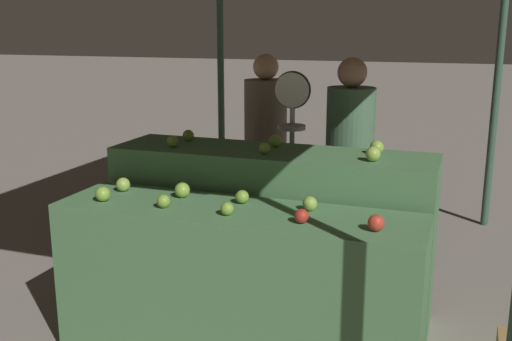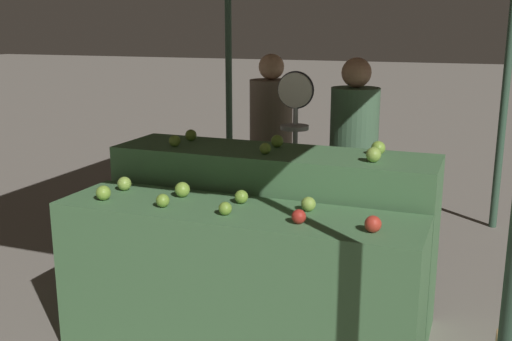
% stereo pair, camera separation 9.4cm
% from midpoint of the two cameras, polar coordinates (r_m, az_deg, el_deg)
% --- Properties ---
extents(display_counter_front, '(2.04, 0.55, 0.90)m').
position_cam_midpoint_polar(display_counter_front, '(3.42, -1.16, -10.89)').
color(display_counter_front, '#4C7A4C').
rests_on(display_counter_front, ground_plane).
extents(display_counter_back, '(2.04, 0.55, 1.11)m').
position_cam_midpoint_polar(display_counter_back, '(3.90, 2.22, -6.07)').
color(display_counter_back, '#4C7A4C').
rests_on(display_counter_back, ground_plane).
extents(apple_front_0, '(0.09, 0.09, 0.09)m').
position_cam_midpoint_polar(apple_front_0, '(3.52, -13.59, -2.08)').
color(apple_front_0, '#84AD3D').
rests_on(apple_front_0, display_counter_front).
extents(apple_front_1, '(0.08, 0.08, 0.08)m').
position_cam_midpoint_polar(apple_front_1, '(3.32, -8.08, -2.85)').
color(apple_front_1, '#7AA338').
rests_on(apple_front_1, display_counter_front).
extents(apple_front_2, '(0.07, 0.07, 0.07)m').
position_cam_midpoint_polar(apple_front_2, '(3.15, -2.10, -3.64)').
color(apple_front_2, '#7AA338').
rests_on(apple_front_2, display_counter_front).
extents(apple_front_3, '(0.07, 0.07, 0.07)m').
position_cam_midpoint_polar(apple_front_3, '(3.03, 4.99, -4.39)').
color(apple_front_3, '#B72D23').
rests_on(apple_front_3, display_counter_front).
extents(apple_front_4, '(0.08, 0.08, 0.08)m').
position_cam_midpoint_polar(apple_front_4, '(2.96, 11.98, -5.01)').
color(apple_front_4, red).
rests_on(apple_front_4, display_counter_front).
extents(apple_front_5, '(0.08, 0.08, 0.08)m').
position_cam_midpoint_polar(apple_front_5, '(3.70, -11.72, -1.23)').
color(apple_front_5, '#8EB247').
rests_on(apple_front_5, display_counter_front).
extents(apple_front_6, '(0.09, 0.09, 0.09)m').
position_cam_midpoint_polar(apple_front_6, '(3.50, -6.27, -1.82)').
color(apple_front_6, '#84AD3D').
rests_on(apple_front_6, display_counter_front).
extents(apple_front_7, '(0.08, 0.08, 0.08)m').
position_cam_midpoint_polar(apple_front_7, '(3.36, -0.61, -2.52)').
color(apple_front_7, '#7AA338').
rests_on(apple_front_7, display_counter_front).
extents(apple_front_8, '(0.08, 0.08, 0.08)m').
position_cam_midpoint_polar(apple_front_8, '(3.23, 5.84, -3.20)').
color(apple_front_8, '#8EB247').
rests_on(apple_front_8, display_counter_front).
extents(apple_back_0, '(0.08, 0.08, 0.08)m').
position_cam_midpoint_polar(apple_back_0, '(3.90, -7.07, 2.83)').
color(apple_back_0, '#7AA338').
rests_on(apple_back_0, display_counter_back).
extents(apple_back_1, '(0.07, 0.07, 0.07)m').
position_cam_midpoint_polar(apple_back_1, '(3.64, 1.63, 2.12)').
color(apple_back_1, '#7AA338').
rests_on(apple_back_1, display_counter_back).
extents(apple_back_2, '(0.09, 0.09, 0.09)m').
position_cam_midpoint_polar(apple_back_2, '(3.50, 11.88, 1.48)').
color(apple_back_2, '#8EB247').
rests_on(apple_back_2, display_counter_back).
extents(apple_back_3, '(0.08, 0.08, 0.08)m').
position_cam_midpoint_polar(apple_back_3, '(4.09, -5.56, 3.38)').
color(apple_back_3, '#7AA338').
rests_on(apple_back_3, display_counter_back).
extents(apple_back_4, '(0.08, 0.08, 0.08)m').
position_cam_midpoint_polar(apple_back_4, '(3.85, 2.73, 2.82)').
color(apple_back_4, '#7AA338').
rests_on(apple_back_4, display_counter_back).
extents(apple_back_5, '(0.09, 0.09, 0.09)m').
position_cam_midpoint_polar(apple_back_5, '(3.70, 12.28, 2.10)').
color(apple_back_5, '#84AD3D').
rests_on(apple_back_5, display_counter_back).
extents(produce_scale, '(0.26, 0.20, 1.56)m').
position_cam_midpoint_polar(produce_scale, '(4.25, 4.35, 3.57)').
color(produce_scale, '#99999E').
rests_on(produce_scale, ground_plane).
extents(person_vendor_at_scale, '(0.39, 0.39, 1.65)m').
position_cam_midpoint_polar(person_vendor_at_scale, '(4.52, 9.85, 1.68)').
color(person_vendor_at_scale, '#2D2D38').
rests_on(person_vendor_at_scale, ground_plane).
extents(person_customer_left, '(0.48, 0.48, 1.64)m').
position_cam_midpoint_polar(person_customer_left, '(5.16, 1.96, 3.28)').
color(person_customer_left, '#2D2D38').
rests_on(person_customer_left, ground_plane).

